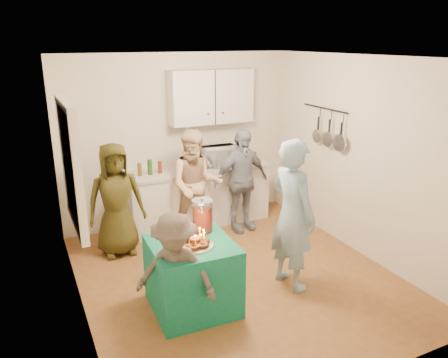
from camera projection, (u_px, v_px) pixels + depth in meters
name	position (u px, v px, depth m)	size (l,w,h in m)	color
floor	(236.00, 276.00, 5.37)	(4.00, 4.00, 0.00)	brown
ceiling	(238.00, 57.00, 4.58)	(4.00, 4.00, 0.00)	white
back_wall	(178.00, 140.00, 6.69)	(3.60, 3.60, 0.00)	silver
left_wall	(73.00, 199.00, 4.24)	(4.00, 4.00, 0.00)	silver
right_wall	(359.00, 157.00, 5.71)	(4.00, 4.00, 0.00)	silver
window_night	(69.00, 166.00, 4.43)	(0.04, 1.00, 1.20)	black
counter	(198.00, 197.00, 6.78)	(2.20, 0.58, 0.86)	white
countertop	(198.00, 169.00, 6.65)	(2.24, 0.62, 0.05)	beige
upper_cabinet	(211.00, 97.00, 6.57)	(1.30, 0.30, 0.80)	white
pot_rack	(323.00, 126.00, 6.19)	(0.12, 1.00, 0.60)	black
microwave	(220.00, 156.00, 6.74)	(0.53, 0.36, 0.29)	white
party_table	(192.00, 276.00, 4.64)	(0.85, 0.85, 0.76)	#117355
donut_cake	(195.00, 238.00, 4.44)	(0.38, 0.38, 0.18)	#381C0C
punch_jar	(202.00, 216.00, 4.77)	(0.22, 0.22, 0.34)	red
man_birthday	(292.00, 215.00, 4.92)	(0.65, 0.42, 1.77)	#93B9D6
woman_back_left	(116.00, 200.00, 5.73)	(0.75, 0.49, 1.53)	brown
woman_back_center	(196.00, 185.00, 6.19)	(0.78, 0.60, 1.60)	tan
woman_back_right	(241.00, 181.00, 6.46)	(0.91, 0.38, 1.55)	#101D36
child_near_left	(176.00, 274.00, 4.20)	(0.81, 0.46, 1.25)	#514641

